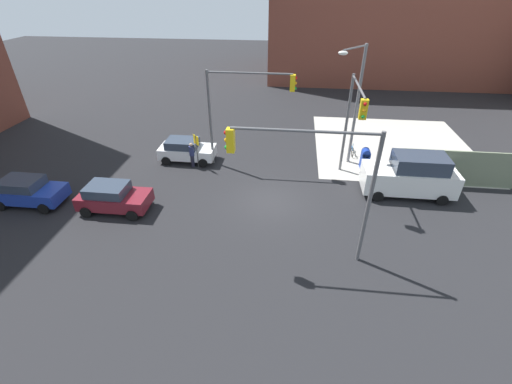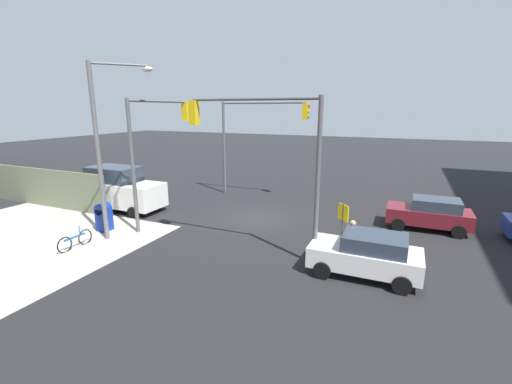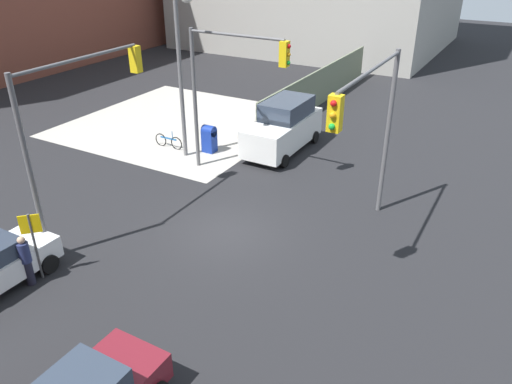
# 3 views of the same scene
# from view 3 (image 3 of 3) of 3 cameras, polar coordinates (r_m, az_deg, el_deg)

# --- Properties ---
(ground_plane) EXTENTS (120.00, 120.00, 0.00)m
(ground_plane) POSITION_cam_3_polar(r_m,az_deg,el_deg) (19.10, -3.37, -4.54)
(ground_plane) COLOR black
(sidewalk_corner) EXTENTS (12.00, 12.00, 0.01)m
(sidewalk_corner) POSITION_cam_3_polar(r_m,az_deg,el_deg) (30.51, -8.58, 7.82)
(sidewalk_corner) COLOR #ADA89E
(sidewalk_corner) RESTS_ON ground
(construction_fence) EXTENTS (16.61, 0.12, 2.40)m
(construction_fence) POSITION_cam_3_polar(r_m,az_deg,el_deg) (33.40, 7.27, 11.79)
(construction_fence) COLOR slate
(construction_fence) RESTS_ON ground
(traffic_signal_nw_corner) EXTENTS (5.75, 0.36, 6.50)m
(traffic_signal_nw_corner) POSITION_cam_3_polar(r_m,az_deg,el_deg) (18.34, -19.87, 8.51)
(traffic_signal_nw_corner) COLOR #59595B
(traffic_signal_nw_corner) RESTS_ON ground
(traffic_signal_se_corner) EXTENTS (6.25, 0.36, 6.50)m
(traffic_signal_se_corner) POSITION_cam_3_polar(r_m,az_deg,el_deg) (17.10, 13.06, 8.24)
(traffic_signal_se_corner) COLOR #59595B
(traffic_signal_se_corner) RESTS_ON ground
(traffic_signal_ne_corner) EXTENTS (0.36, 4.89, 6.50)m
(traffic_signal_ne_corner) POSITION_cam_3_polar(r_m,az_deg,el_deg) (22.12, -3.22, 13.00)
(traffic_signal_ne_corner) COLOR #59595B
(traffic_signal_ne_corner) RESTS_ON ground
(street_lamp_corner) EXTENTS (1.93, 2.11, 8.00)m
(street_lamp_corner) POSITION_cam_3_polar(r_m,az_deg,el_deg) (24.08, -8.55, 14.20)
(street_lamp_corner) COLOR slate
(street_lamp_corner) RESTS_ON ground
(warning_sign_two_way) EXTENTS (0.48, 0.48, 2.40)m
(warning_sign_two_way) POSITION_cam_3_polar(r_m,az_deg,el_deg) (17.29, -24.16, -4.53)
(warning_sign_two_way) COLOR #4C4C4C
(warning_sign_two_way) RESTS_ON ground
(mailbox_blue) EXTENTS (0.56, 0.64, 1.43)m
(mailbox_blue) POSITION_cam_3_polar(r_m,az_deg,el_deg) (25.89, -5.37, 6.19)
(mailbox_blue) COLOR navy
(mailbox_blue) RESTS_ON ground
(van_white_delivery) EXTENTS (5.40, 2.32, 2.62)m
(van_white_delivery) POSITION_cam_3_polar(r_m,az_deg,el_deg) (25.88, 3.16, 7.48)
(van_white_delivery) COLOR white
(van_white_delivery) RESTS_ON ground
(pedestrian_crossing) EXTENTS (0.36, 0.36, 1.79)m
(pedestrian_crossing) POSITION_cam_3_polar(r_m,az_deg,el_deg) (17.49, -24.81, -7.04)
(pedestrian_crossing) COLOR navy
(pedestrian_crossing) RESTS_ON ground
(bicycle_leaning_on_fence) EXTENTS (0.05, 1.75, 0.97)m
(bicycle_leaning_on_fence) POSITION_cam_3_polar(r_m,az_deg,el_deg) (26.85, -9.95, 5.73)
(bicycle_leaning_on_fence) COLOR black
(bicycle_leaning_on_fence) RESTS_ON ground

